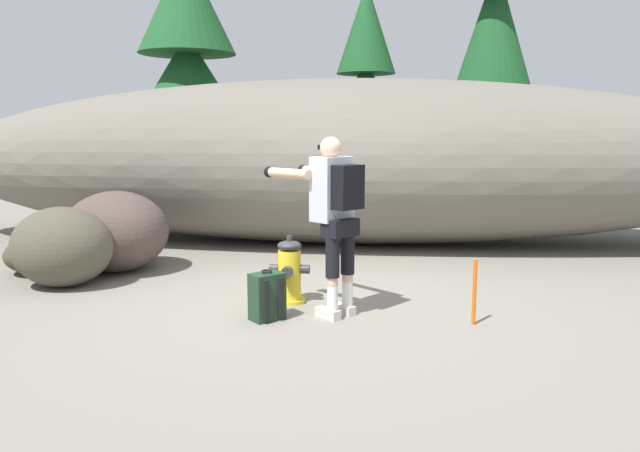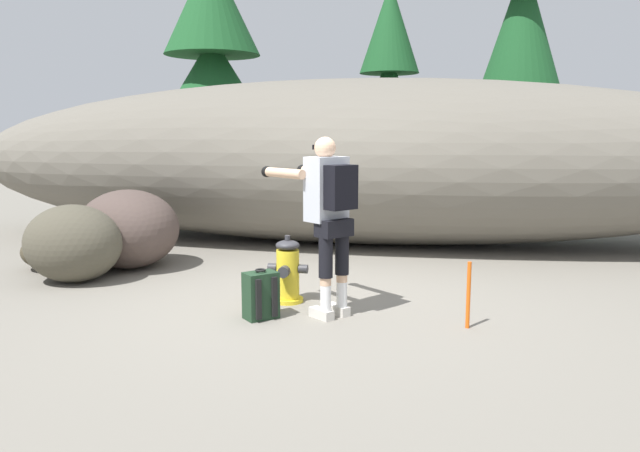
{
  "view_description": "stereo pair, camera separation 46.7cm",
  "coord_description": "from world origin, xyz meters",
  "views": [
    {
      "loc": [
        0.76,
        -5.95,
        1.72
      ],
      "look_at": [
        0.02,
        0.33,
        0.75
      ],
      "focal_mm": 34.31,
      "sensor_mm": 36.0,
      "label": 1
    },
    {
      "loc": [
        1.22,
        -5.88,
        1.72
      ],
      "look_at": [
        0.02,
        0.33,
        0.75
      ],
      "focal_mm": 34.31,
      "sensor_mm": 36.0,
      "label": 2
    }
  ],
  "objects": [
    {
      "name": "spare_backpack",
      "position": [
        -0.37,
        -0.56,
        0.22
      ],
      "size": [
        0.36,
        0.36,
        0.47
      ],
      "rotation": [
        0.0,
        0.0,
        2.33
      ],
      "color": "#1E3823",
      "rests_on": "ground_plane"
    },
    {
      "name": "boulder_small",
      "position": [
        -3.54,
        0.98,
        0.23
      ],
      "size": [
        1.16,
        1.16,
        0.46
      ],
      "primitive_type": "ellipsoid",
      "rotation": [
        0.0,
        0.0,
        0.76
      ],
      "color": "#3F3829",
      "rests_on": "ground_plane"
    },
    {
      "name": "dirt_embankment",
      "position": [
        0.0,
        3.62,
        1.27
      ],
      "size": [
        13.24,
        3.2,
        2.54
      ],
      "primitive_type": "ellipsoid",
      "color": "#666056",
      "rests_on": "ground_plane"
    },
    {
      "name": "ground_plane",
      "position": [
        0.0,
        0.0,
        -0.02
      ],
      "size": [
        56.0,
        56.0,
        0.04
      ],
      "primitive_type": "cube",
      "color": "slate"
    },
    {
      "name": "fire_hydrant",
      "position": [
        -0.25,
        0.03,
        0.31
      ],
      "size": [
        0.41,
        0.36,
        0.69
      ],
      "color": "yellow",
      "rests_on": "ground_plane"
    },
    {
      "name": "pine_tree_far_left",
      "position": [
        -3.35,
        6.25,
        2.93
      ],
      "size": [
        2.99,
        2.99,
        5.3
      ],
      "color": "#47331E",
      "rests_on": "ground_plane"
    },
    {
      "name": "boulder_outlier",
      "position": [
        -3.06,
        1.77,
        0.22
      ],
      "size": [
        0.8,
        0.77,
        0.45
      ],
      "primitive_type": "ellipsoid",
      "rotation": [
        0.0,
        0.0,
        3.61
      ],
      "color": "#4D4629",
      "rests_on": "ground_plane"
    },
    {
      "name": "utility_worker",
      "position": [
        0.23,
        -0.36,
        1.06
      ],
      "size": [
        0.99,
        0.92,
        1.68
      ],
      "rotation": [
        0.0,
        0.0,
        2.45
      ],
      "color": "beige",
      "rests_on": "ground_plane"
    },
    {
      "name": "boulder_mid",
      "position": [
        -2.64,
        1.21,
        0.5
      ],
      "size": [
        1.82,
        1.82,
        1.01
      ],
      "primitive_type": "ellipsoid",
      "rotation": [
        0.0,
        0.0,
        5.41
      ],
      "color": "#4B3D38",
      "rests_on": "ground_plane"
    },
    {
      "name": "pine_tree_center",
      "position": [
        2.79,
        7.31,
        4.05
      ],
      "size": [
        2.15,
        2.15,
        7.41
      ],
      "color": "#47331E",
      "rests_on": "ground_plane"
    },
    {
      "name": "pine_tree_left",
      "position": [
        0.21,
        6.71,
        2.59
      ],
      "size": [
        1.83,
        1.83,
        4.67
      ],
      "color": "#47331E",
      "rests_on": "ground_plane"
    },
    {
      "name": "boulder_large",
      "position": [
        -2.89,
        0.39,
        0.45
      ],
      "size": [
        1.24,
        1.09,
        0.9
      ],
      "primitive_type": "ellipsoid",
      "rotation": [
        0.0,
        0.0,
        3.3
      ],
      "color": "#4B4739",
      "rests_on": "ground_plane"
    },
    {
      "name": "survey_stake",
      "position": [
        1.52,
        -0.49,
        0.3
      ],
      "size": [
        0.04,
        0.04,
        0.6
      ],
      "primitive_type": "cylinder",
      "color": "#E55914",
      "rests_on": "ground_plane"
    }
  ]
}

